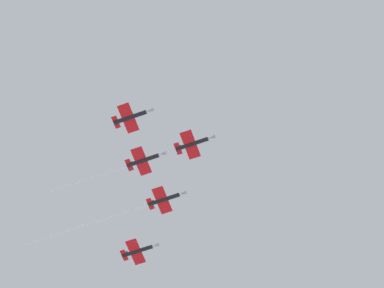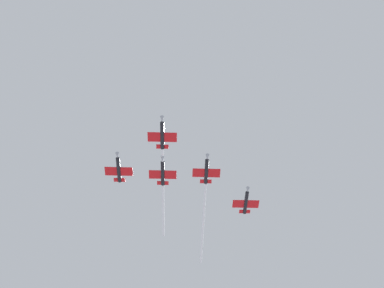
# 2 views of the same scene
# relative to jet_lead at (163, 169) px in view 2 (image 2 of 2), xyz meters

# --- Properties ---
(jet_lead) EXTENTS (30.02, 48.74, 2.73)m
(jet_lead) POSITION_rel_jet_lead_xyz_m (0.00, 0.00, 0.00)
(jet_lead) COLOR black
(jet_port_inner) EXTENTS (30.29, 49.19, 2.73)m
(jet_port_inner) POSITION_rel_jet_lead_xyz_m (20.19, 5.22, -0.56)
(jet_port_inner) COLOR black
(jet_starboard_inner) EXTENTS (9.87, 12.41, 2.73)m
(jet_starboard_inner) POSITION_rel_jet_lead_xyz_m (-12.57, 7.50, -0.64)
(jet_starboard_inner) COLOR black
(jet_port_outer) EXTENTS (9.87, 12.41, 2.73)m
(jet_port_outer) POSITION_rel_jet_lead_xyz_m (0.74, 1.23, -0.24)
(jet_port_outer) COLOR black
(jet_starboard_outer) EXTENTS (9.87, 12.41, 2.73)m
(jet_starboard_outer) POSITION_rel_jet_lead_xyz_m (32.61, -2.51, -0.57)
(jet_starboard_outer) COLOR black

